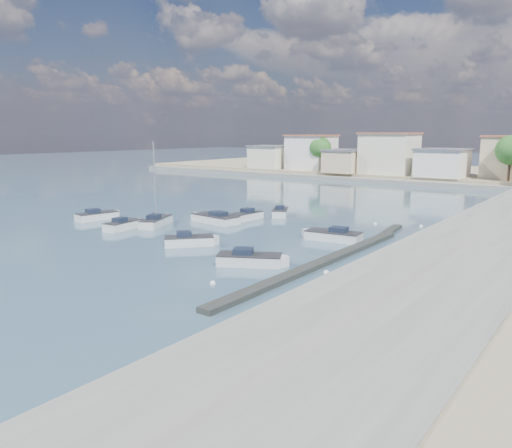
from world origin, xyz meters
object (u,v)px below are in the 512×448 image
(motorboat_e, at_px, (99,216))
(motorboat_b, at_px, (192,241))
(motorboat_c, at_px, (213,219))
(motorboat_d, at_px, (330,236))
(motorboat_f, at_px, (280,212))
(motorboat_h, at_px, (253,260))
(sailboat, at_px, (157,221))
(motorboat_g, at_px, (243,217))
(motorboat_a, at_px, (125,225))

(motorboat_e, bearing_deg, motorboat_b, -10.64)
(motorboat_c, distance_m, motorboat_d, 14.79)
(motorboat_f, relative_size, motorboat_h, 0.84)
(motorboat_c, distance_m, sailboat, 6.09)
(motorboat_c, relative_size, motorboat_g, 1.26)
(motorboat_f, distance_m, motorboat_h, 22.83)
(motorboat_e, xyz_separation_m, motorboat_f, (14.97, 14.60, -0.00))
(motorboat_b, bearing_deg, motorboat_a, 172.53)
(motorboat_b, xyz_separation_m, motorboat_d, (8.62, 9.26, -0.00))
(motorboat_a, distance_m, sailboat, 3.58)
(motorboat_c, bearing_deg, motorboat_a, -119.15)
(motorboat_e, height_order, motorboat_f, same)
(motorboat_a, distance_m, motorboat_e, 7.15)
(motorboat_a, xyz_separation_m, motorboat_d, (19.44, 7.84, -0.00))
(motorboat_h, height_order, sailboat, sailboat)
(motorboat_c, relative_size, motorboat_e, 1.25)
(motorboat_b, distance_m, sailboat, 10.88)
(motorboat_f, bearing_deg, motorboat_e, -135.71)
(motorboat_c, distance_m, motorboat_h, 18.67)
(motorboat_d, relative_size, motorboat_g, 1.11)
(motorboat_b, xyz_separation_m, motorboat_f, (-2.74, 17.92, 0.00))
(motorboat_a, height_order, motorboat_d, same)
(motorboat_a, xyz_separation_m, sailboat, (1.07, 3.42, 0.05))
(motorboat_d, bearing_deg, motorboat_b, -132.97)
(motorboat_b, distance_m, motorboat_h, 8.53)
(motorboat_d, distance_m, motorboat_e, 26.99)
(motorboat_a, relative_size, motorboat_f, 1.10)
(motorboat_c, height_order, motorboat_e, same)
(motorboat_d, distance_m, motorboat_g, 13.34)
(motorboat_a, distance_m, motorboat_d, 20.96)
(motorboat_c, height_order, motorboat_f, same)
(motorboat_a, height_order, motorboat_g, same)
(motorboat_d, height_order, motorboat_g, same)
(motorboat_f, bearing_deg, motorboat_h, -61.18)
(motorboat_b, xyz_separation_m, motorboat_g, (-4.25, 12.73, 0.00))
(motorboat_a, height_order, motorboat_f, same)
(motorboat_c, xyz_separation_m, motorboat_d, (14.78, -0.51, -0.00))
(motorboat_h, bearing_deg, motorboat_c, 140.62)
(motorboat_a, relative_size, motorboat_b, 1.11)
(motorboat_e, bearing_deg, motorboat_d, 12.70)
(motorboat_d, height_order, sailboat, sailboat)
(motorboat_b, bearing_deg, motorboat_e, 169.36)
(motorboat_c, distance_m, motorboat_g, 3.52)
(motorboat_c, bearing_deg, motorboat_b, -57.75)
(motorboat_c, relative_size, sailboat, 0.72)
(motorboat_a, distance_m, motorboat_b, 10.91)
(motorboat_a, xyz_separation_m, motorboat_c, (4.65, 8.34, 0.00))
(motorboat_c, height_order, motorboat_g, same)
(motorboat_e, xyz_separation_m, motorboat_h, (25.97, -5.41, 0.00))
(motorboat_b, relative_size, motorboat_e, 0.82)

